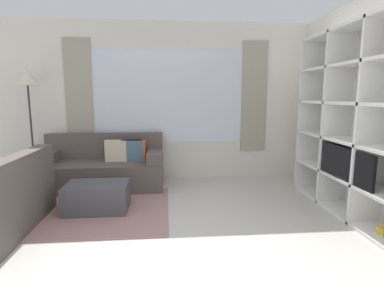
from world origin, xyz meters
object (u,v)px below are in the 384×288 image
at_px(couch_main, 104,168).
at_px(floor_lamp, 27,84).
at_px(ottoman, 97,197).
at_px(shelving_unit, 356,124).

xyz_separation_m(couch_main, floor_lamp, (-1.14, 0.14, 1.33)).
height_order(ottoman, floor_lamp, floor_lamp).
bearing_deg(shelving_unit, floor_lamp, 161.05).
relative_size(shelving_unit, couch_main, 1.20).
bearing_deg(couch_main, floor_lamp, 172.97).
xyz_separation_m(couch_main, ottoman, (0.11, -1.04, -0.14)).
relative_size(couch_main, floor_lamp, 1.02).
xyz_separation_m(shelving_unit, ottoman, (-3.19, 0.34, -0.95)).
bearing_deg(couch_main, shelving_unit, -22.75).
bearing_deg(ottoman, shelving_unit, -6.15).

